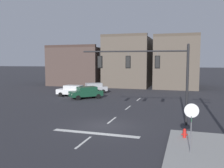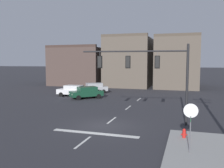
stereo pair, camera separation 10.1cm
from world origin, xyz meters
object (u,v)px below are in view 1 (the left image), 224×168
(car_lot_nearside, at_px, (73,90))
(stop_sign, at_px, (191,116))
(signal_mast_near_side, at_px, (151,69))
(car_lot_middle, at_px, (86,92))
(fire_hydrant, at_px, (184,135))
(car_lot_farside, at_px, (93,88))

(car_lot_nearside, bearing_deg, stop_sign, -48.66)
(signal_mast_near_side, distance_m, car_lot_middle, 15.43)
(signal_mast_near_side, distance_m, fire_hydrant, 6.03)
(car_lot_middle, xyz_separation_m, fire_hydrant, (13.03, -14.32, -0.53))
(stop_sign, height_order, fire_hydrant, stop_sign)
(stop_sign, relative_size, car_lot_middle, 0.65)
(car_lot_middle, xyz_separation_m, car_lot_farside, (-1.22, 5.60, 0.00))
(car_lot_nearside, bearing_deg, fire_hydrant, -44.84)
(fire_hydrant, bearing_deg, car_lot_farside, 125.56)
(stop_sign, xyz_separation_m, car_lot_middle, (-13.36, 16.94, -1.29))
(fire_hydrant, bearing_deg, signal_mast_near_side, 128.24)
(car_lot_nearside, xyz_separation_m, fire_hydrant, (15.73, -15.65, -0.53))
(car_lot_nearside, relative_size, fire_hydrant, 5.98)
(stop_sign, distance_m, car_lot_farside, 26.88)
(stop_sign, xyz_separation_m, car_lot_farside, (-14.58, 22.55, -1.29))
(signal_mast_near_side, relative_size, car_lot_middle, 1.92)
(signal_mast_near_side, xyz_separation_m, car_lot_nearside, (-13.02, 12.21, -3.62))
(fire_hydrant, bearing_deg, car_lot_nearside, 135.16)
(car_lot_farside, bearing_deg, fire_hydrant, -54.44)
(stop_sign, bearing_deg, car_lot_farside, 122.89)
(car_lot_nearside, height_order, car_lot_farside, same)
(car_lot_middle, relative_size, car_lot_farside, 0.95)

